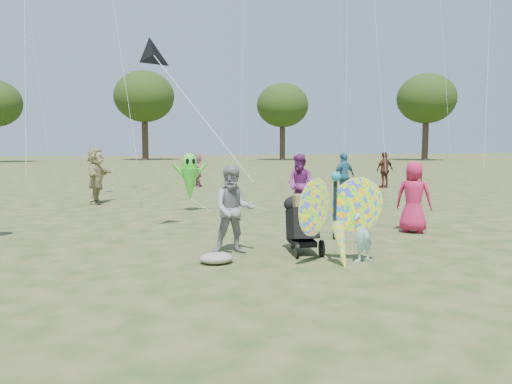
{
  "coord_description": "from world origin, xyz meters",
  "views": [
    {
      "loc": [
        -2.93,
        -7.43,
        2.01
      ],
      "look_at": [
        -0.2,
        1.5,
        1.1
      ],
      "focal_mm": 35.0,
      "sensor_mm": 36.0,
      "label": 1
    }
  ],
  "objects_px": {
    "crowd_d": "(96,176)",
    "alien_kite": "(190,179)",
    "crowd_j": "(197,170)",
    "child_girl": "(363,229)",
    "crowd_h": "(385,170)",
    "jogging_stroller": "(301,220)",
    "crowd_c": "(344,176)",
    "adult_man": "(234,210)",
    "crowd_a": "(414,197)",
    "butterfly_kite": "(337,218)",
    "crowd_e": "(301,185)"
  },
  "relations": [
    {
      "from": "crowd_d",
      "to": "crowd_e",
      "type": "xyz_separation_m",
      "value": [
        5.53,
        -4.42,
        -0.09
      ]
    },
    {
      "from": "adult_man",
      "to": "crowd_a",
      "type": "relative_size",
      "value": 1.0
    },
    {
      "from": "jogging_stroller",
      "to": "butterfly_kite",
      "type": "relative_size",
      "value": 0.63
    },
    {
      "from": "crowd_j",
      "to": "butterfly_kite",
      "type": "height_order",
      "value": "butterfly_kite"
    },
    {
      "from": "child_girl",
      "to": "crowd_h",
      "type": "xyz_separation_m",
      "value": [
        8.06,
        12.5,
        0.25
      ]
    },
    {
      "from": "crowd_h",
      "to": "butterfly_kite",
      "type": "distance_m",
      "value": 15.22
    },
    {
      "from": "crowd_a",
      "to": "crowd_j",
      "type": "bearing_deg",
      "value": -35.67
    },
    {
      "from": "crowd_c",
      "to": "crowd_e",
      "type": "xyz_separation_m",
      "value": [
        -3.0,
        -3.24,
        0.01
      ]
    },
    {
      "from": "child_girl",
      "to": "crowd_d",
      "type": "distance_m",
      "value": 10.9
    },
    {
      "from": "crowd_d",
      "to": "jogging_stroller",
      "type": "height_order",
      "value": "crowd_d"
    },
    {
      "from": "child_girl",
      "to": "adult_man",
      "type": "relative_size",
      "value": 0.71
    },
    {
      "from": "crowd_c",
      "to": "crowd_h",
      "type": "distance_m",
      "value": 5.43
    },
    {
      "from": "butterfly_kite",
      "to": "crowd_e",
      "type": "bearing_deg",
      "value": 73.81
    },
    {
      "from": "jogging_stroller",
      "to": "child_girl",
      "type": "bearing_deg",
      "value": -42.39
    },
    {
      "from": "child_girl",
      "to": "crowd_h",
      "type": "distance_m",
      "value": 14.87
    },
    {
      "from": "crowd_h",
      "to": "jogging_stroller",
      "type": "xyz_separation_m",
      "value": [
        -8.79,
        -11.54,
        -0.21
      ]
    },
    {
      "from": "adult_man",
      "to": "crowd_d",
      "type": "bearing_deg",
      "value": 115.84
    },
    {
      "from": "crowd_h",
      "to": "butterfly_kite",
      "type": "relative_size",
      "value": 0.94
    },
    {
      "from": "child_girl",
      "to": "jogging_stroller",
      "type": "distance_m",
      "value": 1.21
    },
    {
      "from": "butterfly_kite",
      "to": "crowd_a",
      "type": "bearing_deg",
      "value": 36.91
    },
    {
      "from": "adult_man",
      "to": "crowd_h",
      "type": "xyz_separation_m",
      "value": [
        9.99,
        11.22,
        0.01
      ]
    },
    {
      "from": "adult_man",
      "to": "crowd_j",
      "type": "height_order",
      "value": "adult_man"
    },
    {
      "from": "crowd_d",
      "to": "crowd_j",
      "type": "height_order",
      "value": "crowd_d"
    },
    {
      "from": "crowd_a",
      "to": "butterfly_kite",
      "type": "height_order",
      "value": "crowd_a"
    },
    {
      "from": "crowd_e",
      "to": "crowd_j",
      "type": "bearing_deg",
      "value": 144.7
    },
    {
      "from": "adult_man",
      "to": "crowd_a",
      "type": "bearing_deg",
      "value": 21.32
    },
    {
      "from": "crowd_c",
      "to": "crowd_h",
      "type": "relative_size",
      "value": 1.03
    },
    {
      "from": "crowd_a",
      "to": "crowd_d",
      "type": "height_order",
      "value": "crowd_d"
    },
    {
      "from": "crowd_h",
      "to": "adult_man",
      "type": "bearing_deg",
      "value": 34.69
    },
    {
      "from": "child_girl",
      "to": "crowd_j",
      "type": "distance_m",
      "value": 15.68
    },
    {
      "from": "crowd_e",
      "to": "crowd_j",
      "type": "height_order",
      "value": "crowd_e"
    },
    {
      "from": "crowd_a",
      "to": "alien_kite",
      "type": "height_order",
      "value": "alien_kite"
    },
    {
      "from": "crowd_a",
      "to": "butterfly_kite",
      "type": "bearing_deg",
      "value": 80.74
    },
    {
      "from": "crowd_e",
      "to": "crowd_c",
      "type": "bearing_deg",
      "value": 95.66
    },
    {
      "from": "adult_man",
      "to": "crowd_j",
      "type": "bearing_deg",
      "value": 92.19
    },
    {
      "from": "child_girl",
      "to": "alien_kite",
      "type": "height_order",
      "value": "alien_kite"
    },
    {
      "from": "adult_man",
      "to": "child_girl",
      "type": "bearing_deg",
      "value": -23.71
    },
    {
      "from": "crowd_c",
      "to": "crowd_h",
      "type": "height_order",
      "value": "crowd_c"
    },
    {
      "from": "jogging_stroller",
      "to": "crowd_d",
      "type": "bearing_deg",
      "value": 122.03
    },
    {
      "from": "crowd_e",
      "to": "crowd_h",
      "type": "distance_m",
      "value": 9.84
    },
    {
      "from": "crowd_a",
      "to": "crowd_e",
      "type": "relative_size",
      "value": 0.94
    },
    {
      "from": "crowd_a",
      "to": "crowd_h",
      "type": "xyz_separation_m",
      "value": [
        5.56,
        10.31,
        0.01
      ]
    },
    {
      "from": "crowd_e",
      "to": "crowd_j",
      "type": "distance_m",
      "value": 10.21
    },
    {
      "from": "crowd_d",
      "to": "alien_kite",
      "type": "relative_size",
      "value": 1.09
    },
    {
      "from": "crowd_d",
      "to": "alien_kite",
      "type": "distance_m",
      "value": 3.88
    },
    {
      "from": "butterfly_kite",
      "to": "alien_kite",
      "type": "xyz_separation_m",
      "value": [
        -1.24,
        7.22,
        0.19
      ]
    },
    {
      "from": "crowd_c",
      "to": "crowd_e",
      "type": "relative_size",
      "value": 0.99
    },
    {
      "from": "crowd_a",
      "to": "alien_kite",
      "type": "relative_size",
      "value": 0.93
    },
    {
      "from": "child_girl",
      "to": "crowd_c",
      "type": "distance_m",
      "value": 9.69
    },
    {
      "from": "crowd_d",
      "to": "crowd_j",
      "type": "relative_size",
      "value": 1.2
    }
  ]
}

